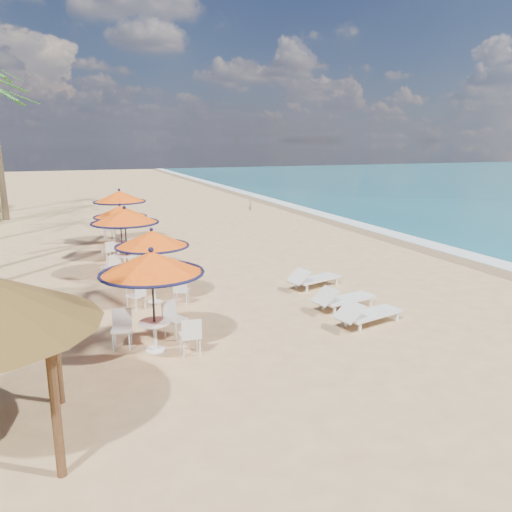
{
  "coord_description": "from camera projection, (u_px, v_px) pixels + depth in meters",
  "views": [
    {
      "loc": [
        -7.21,
        -11.62,
        4.96
      ],
      "look_at": [
        -1.37,
        3.51,
        1.2
      ],
      "focal_mm": 35.0,
      "sensor_mm": 36.0,
      "label": 1
    }
  ],
  "objects": [
    {
      "name": "station_3",
      "position": [
        120.0,
        218.0,
        21.33
      ],
      "size": [
        2.27,
        2.27,
        2.36
      ],
      "color": "black",
      "rests_on": "ground"
    },
    {
      "name": "lounger_near",
      "position": [
        367.0,
        313.0,
        13.64
      ],
      "size": [
        2.18,
        1.11,
        0.75
      ],
      "rotation": [
        0.0,
        0.0,
        0.23
      ],
      "color": "silver",
      "rests_on": "ground"
    },
    {
      "name": "wetsand_band",
      "position": [
        385.0,
        237.0,
        26.24
      ],
      "size": [
        1.4,
        140.0,
        0.02
      ],
      "primitive_type": "cube",
      "color": "olive",
      "rests_on": "ground"
    },
    {
      "name": "station_0",
      "position": [
        153.0,
        275.0,
        11.69
      ],
      "size": [
        2.46,
        2.46,
        2.57
      ],
      "color": "black",
      "rests_on": "ground"
    },
    {
      "name": "station_1",
      "position": [
        152.0,
        248.0,
        15.28
      ],
      "size": [
        2.28,
        2.28,
        2.38
      ],
      "color": "black",
      "rests_on": "ground"
    },
    {
      "name": "person",
      "position": [
        250.0,
        205.0,
        35.74
      ],
      "size": [
        0.27,
        0.36,
        0.89
      ],
      "primitive_type": "imported",
      "rotation": [
        0.0,
        0.0,
        1.38
      ],
      "color": "#906B49",
      "rests_on": "ground"
    },
    {
      "name": "ground",
      "position": [
        345.0,
        319.0,
        14.21
      ],
      "size": [
        160.0,
        160.0,
        0.0
      ],
      "primitive_type": "plane",
      "color": "tan",
      "rests_on": "ground"
    },
    {
      "name": "lounger_far",
      "position": [
        312.0,
        278.0,
        17.16
      ],
      "size": [
        2.13,
        1.2,
        0.73
      ],
      "rotation": [
        0.0,
        0.0,
        0.3
      ],
      "color": "silver",
      "rests_on": "ground"
    },
    {
      "name": "station_2",
      "position": [
        125.0,
        224.0,
        18.55
      ],
      "size": [
        2.51,
        2.58,
        2.62
      ],
      "color": "black",
      "rests_on": "ground"
    },
    {
      "name": "station_4",
      "position": [
        119.0,
        201.0,
        24.67
      ],
      "size": [
        2.56,
        2.61,
        2.67
      ],
      "color": "black",
      "rests_on": "ground"
    },
    {
      "name": "foam_strip",
      "position": [
        399.0,
        236.0,
        26.56
      ],
      "size": [
        1.2,
        140.0,
        0.04
      ],
      "primitive_type": "cube",
      "color": "white",
      "rests_on": "ground"
    },
    {
      "name": "lounger_mid",
      "position": [
        342.0,
        298.0,
        14.97
      ],
      "size": [
        2.15,
        1.02,
        0.74
      ],
      "rotation": [
        0.0,
        0.0,
        0.19
      ],
      "color": "silver",
      "rests_on": "ground"
    }
  ]
}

